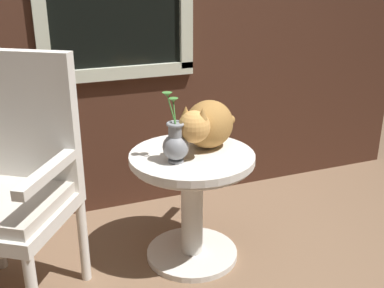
# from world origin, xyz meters

# --- Properties ---
(ground_plane) EXTENTS (6.00, 6.00, 0.00)m
(ground_plane) POSITION_xyz_m (0.00, 0.00, 0.00)
(ground_plane) COLOR #7F6047
(wicker_side_table) EXTENTS (0.59, 0.59, 0.56)m
(wicker_side_table) POSITION_xyz_m (0.22, 0.14, 0.38)
(wicker_side_table) COLOR silver
(wicker_side_table) RESTS_ON ground_plane
(wicker_chair) EXTENTS (0.67, 0.67, 1.07)m
(wicker_chair) POSITION_xyz_m (-0.57, 0.16, 0.57)
(wicker_chair) COLOR silver
(wicker_chair) RESTS_ON ground_plane
(cat) EXTENTS (0.44, 0.43, 0.25)m
(cat) POSITION_xyz_m (0.31, 0.19, 0.68)
(cat) COLOR #AD7A3D
(cat) RESTS_ON wicker_side_table
(pewter_vase_with_ivy) EXTENTS (0.12, 0.12, 0.31)m
(pewter_vase_with_ivy) POSITION_xyz_m (0.12, 0.09, 0.65)
(pewter_vase_with_ivy) COLOR gray
(pewter_vase_with_ivy) RESTS_ON wicker_side_table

